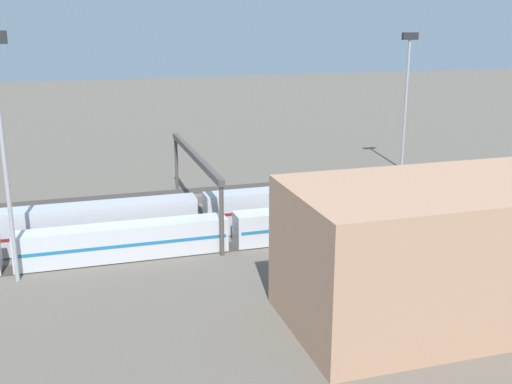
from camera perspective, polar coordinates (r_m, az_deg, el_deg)
ground_plane at (r=86.63m, az=2.48°, el=-1.54°), size 400.00×400.00×0.00m
track_bed_0 at (r=98.02m, az=0.06°, el=0.57°), size 140.00×2.80×0.12m
track_bed_1 at (r=93.42m, az=0.96°, el=-0.20°), size 140.00×2.80×0.12m
track_bed_2 at (r=88.87m, az=1.94°, el=-1.05°), size 140.00×2.80×0.12m
track_bed_3 at (r=84.37m, az=3.04°, el=-1.99°), size 140.00×2.80×0.12m
track_bed_4 at (r=79.92m, az=4.25°, el=-3.03°), size 140.00×2.80×0.12m
track_bed_5 at (r=75.55m, az=5.62°, el=-4.19°), size 140.00×2.80×0.12m
train_on_track_5 at (r=71.14m, az=-4.07°, el=-3.71°), size 90.60×3.06×4.40m
train_on_track_4 at (r=78.74m, az=3.50°, el=-1.35°), size 119.80×3.06×5.00m
light_mast_0 at (r=110.07m, az=13.75°, el=9.83°), size 2.80×0.70×23.38m
light_mast_1 at (r=63.65m, az=-22.47°, el=5.69°), size 2.80×0.70×24.61m
signal_gantry at (r=81.52m, az=-5.67°, el=2.79°), size 0.70×30.00×8.80m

